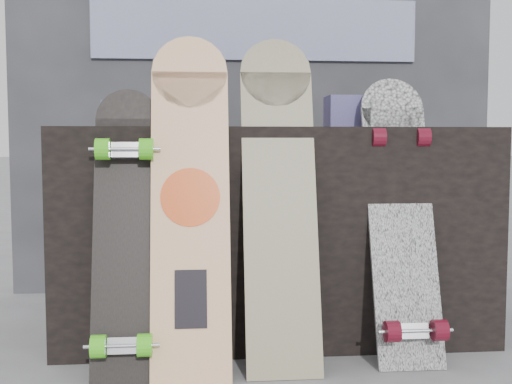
{
  "coord_description": "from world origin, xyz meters",
  "views": [
    {
      "loc": [
        -0.29,
        -1.95,
        0.75
      ],
      "look_at": [
        -0.1,
        0.2,
        0.58
      ],
      "focal_mm": 45.0,
      "sensor_mm": 36.0,
      "label": 1
    }
  ],
  "objects": [
    {
      "name": "merch_box_small",
      "position": [
        0.26,
        0.44,
        0.86
      ],
      "size": [
        0.14,
        0.14,
        0.12
      ],
      "primitive_type": "cube",
      "color": "navy",
      "rests_on": "vendor_table"
    },
    {
      "name": "merch_box_purple",
      "position": [
        -0.55,
        0.49,
        0.85
      ],
      "size": [
        0.18,
        0.12,
        0.1
      ],
      "primitive_type": "cube",
      "color": "navy",
      "rests_on": "vendor_table"
    },
    {
      "name": "merch_box_flat",
      "position": [
        0.03,
        0.65,
        0.83
      ],
      "size": [
        0.22,
        0.1,
        0.06
      ],
      "primitive_type": "cube",
      "color": "#D1B78C",
      "rests_on": "vendor_table"
    },
    {
      "name": "longboard_celtic",
      "position": [
        -0.02,
        0.16,
        0.59
      ],
      "size": [
        0.25,
        0.32,
        1.11
      ],
      "rotation": [
        -0.27,
        0.0,
        0.0
      ],
      "color": "beige",
      "rests_on": "ground"
    },
    {
      "name": "vendor_table",
      "position": [
        0.0,
        0.5,
        0.4
      ],
      "size": [
        1.6,
        0.6,
        0.8
      ],
      "primitive_type": "cube",
      "color": "black",
      "rests_on": "ground"
    },
    {
      "name": "ground",
      "position": [
        0.0,
        0.0,
        0.0
      ],
      "size": [
        60.0,
        60.0,
        0.0
      ],
      "primitive_type": "plane",
      "color": "slate",
      "rests_on": "ground"
    },
    {
      "name": "booth",
      "position": [
        0.0,
        1.35,
        1.1
      ],
      "size": [
        2.4,
        0.22,
        2.2
      ],
      "color": "#303035",
      "rests_on": "ground"
    },
    {
      "name": "skateboard_dark",
      "position": [
        -0.52,
        0.12,
        0.48
      ],
      "size": [
        0.21,
        0.33,
        0.93
      ],
      "rotation": [
        -0.27,
        0.0,
        0.0
      ],
      "color": "black",
      "rests_on": "ground"
    },
    {
      "name": "longboard_geisha",
      "position": [
        -0.32,
        0.13,
        0.58
      ],
      "size": [
        0.25,
        0.3,
        1.11
      ],
      "rotation": [
        -0.26,
        0.0,
        0.0
      ],
      "color": "beige",
      "rests_on": "ground"
    },
    {
      "name": "longboard_cascadia",
      "position": [
        0.41,
        0.18,
        0.5
      ],
      "size": [
        0.23,
        0.37,
        0.98
      ],
      "rotation": [
        -0.3,
        0.0,
        0.0
      ],
      "color": "silver",
      "rests_on": "ground"
    }
  ]
}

